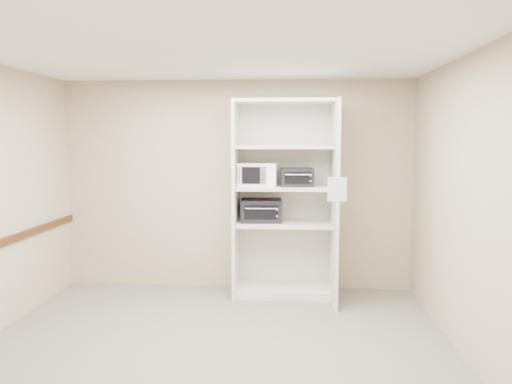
# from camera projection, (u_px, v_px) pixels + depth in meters

# --- Properties ---
(floor) EXTENTS (4.50, 4.00, 0.01)m
(floor) POSITION_uv_depth(u_px,v_px,m) (215.00, 349.00, 4.63)
(floor) COLOR #6C655D
(floor) RESTS_ON ground
(ceiling) EXTENTS (4.50, 4.00, 0.01)m
(ceiling) POSITION_uv_depth(u_px,v_px,m) (212.00, 52.00, 4.35)
(ceiling) COLOR white
(wall_back) EXTENTS (4.50, 0.02, 2.70)m
(wall_back) POSITION_uv_depth(u_px,v_px,m) (237.00, 185.00, 6.48)
(wall_back) COLOR tan
(wall_back) RESTS_ON ground
(wall_front) EXTENTS (4.50, 0.02, 2.70)m
(wall_front) POSITION_uv_depth(u_px,v_px,m) (153.00, 258.00, 2.51)
(wall_front) COLOR tan
(wall_front) RESTS_ON ground
(wall_right) EXTENTS (0.02, 4.00, 2.70)m
(wall_right) POSITION_uv_depth(u_px,v_px,m) (469.00, 208.00, 4.34)
(wall_right) COLOR tan
(wall_right) RESTS_ON ground
(shelving_unit) EXTENTS (1.24, 0.92, 2.42)m
(shelving_unit) POSITION_uv_depth(u_px,v_px,m) (288.00, 205.00, 6.16)
(shelving_unit) COLOR beige
(shelving_unit) RESTS_ON floor
(microwave) EXTENTS (0.50, 0.40, 0.28)m
(microwave) POSITION_uv_depth(u_px,v_px,m) (259.00, 174.00, 6.17)
(microwave) COLOR white
(microwave) RESTS_ON shelving_unit
(toaster_oven_upper) EXTENTS (0.41, 0.32, 0.23)m
(toaster_oven_upper) POSITION_uv_depth(u_px,v_px,m) (297.00, 177.00, 6.10)
(toaster_oven_upper) COLOR black
(toaster_oven_upper) RESTS_ON shelving_unit
(toaster_oven_lower) EXTENTS (0.52, 0.40, 0.28)m
(toaster_oven_lower) POSITION_uv_depth(u_px,v_px,m) (261.00, 210.00, 6.23)
(toaster_oven_lower) COLOR black
(toaster_oven_lower) RESTS_ON shelving_unit
(paper_sign) EXTENTS (0.20, 0.01, 0.26)m
(paper_sign) POSITION_uv_depth(u_px,v_px,m) (337.00, 189.00, 5.47)
(paper_sign) COLOR white
(paper_sign) RESTS_ON shelving_unit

